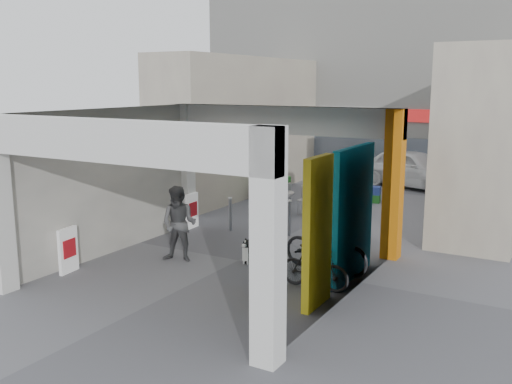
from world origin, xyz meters
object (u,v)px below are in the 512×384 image
Objects in this scene: cafe_set at (284,204)px; bicycle_rear at (314,267)px; border_collie at (248,253)px; white_van at (412,168)px; man_elderly at (325,215)px; man_with_dog at (267,242)px; produce_stand at (272,191)px; man_crates at (345,174)px; bicycle_front at (326,248)px; man_back_turned at (179,224)px.

bicycle_rear is (3.62, -5.65, 0.13)m from cafe_set.
white_van is at bearing 75.55° from border_collie.
man_elderly is 9.68m from white_van.
man_with_dog is 0.43× the size of white_van.
man_with_dog is at bearing -49.00° from produce_stand.
man_crates reaches higher than produce_stand.
bicycle_rear is at bearing -42.69° from produce_stand.
white_van is at bearing 12.17° from bicycle_front.
man_with_dog is at bearing -28.32° from man_back_turned.
produce_stand is 0.65× the size of bicycle_front.
white_van is (3.51, 5.12, 0.41)m from produce_stand.
man_with_dog is at bearing -98.83° from man_elderly.
cafe_set is at bearing 43.23° from bicycle_front.
man_with_dog reaches higher than border_collie.
man_back_turned is at bearing 93.69° from man_crates.
white_van is (-0.54, 12.79, -0.21)m from man_with_dog.
white_van is (-0.44, 9.67, -0.12)m from man_elderly.
man_back_turned is 1.00× the size of man_elderly.
produce_stand is at bearing 102.81° from border_collie.
man_with_dog is 2.70m from man_back_turned.
bicycle_front is at bearing -76.31° from man_elderly.
bicycle_front is at bearing -156.77° from white_van.
produce_stand is 6.05m from man_elderly.
man_elderly is 2.83m from bicycle_rear.
produce_stand is 0.30× the size of white_van.
man_with_dog reaches higher than man_crates.
cafe_set is 0.84× the size of man_back_turned.
produce_stand is (-1.26, 1.54, 0.03)m from cafe_set.
man_back_turned is at bearing 114.06° from bicycle_front.
man_crates is 3.43m from white_van.
man_elderly is 1.70m from bicycle_front.
bicycle_rear is at bearing -148.71° from man_with_dog.
produce_stand is 6.22m from white_van.
white_van is at bearing 81.92° from man_elderly.
white_van reaches higher than bicycle_front.
bicycle_front is (3.22, 1.02, -0.35)m from man_back_turned.
cafe_set is 6.71m from bicycle_rear.
man_back_turned is 1.19× the size of bicycle_rear.
man_elderly is (1.08, 1.88, 0.64)m from border_collie.
man_with_dog is 0.95× the size of bicycle_front.
border_collie is 11.58m from white_van.
man_elderly is (2.53, 2.53, -0.00)m from man_back_turned.
produce_stand is at bearing 120.32° from man_elderly.
man_crates is 8.64m from bicycle_front.
bicycle_front is (3.38, -4.51, 0.22)m from cafe_set.
man_crates reaches higher than cafe_set.
produce_stand is 0.69× the size of man_with_dog.
bicycle_rear is (0.24, -1.13, -0.09)m from bicycle_front.
produce_stand is at bearing 129.19° from cafe_set.
man_with_dog reaches higher than bicycle_rear.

